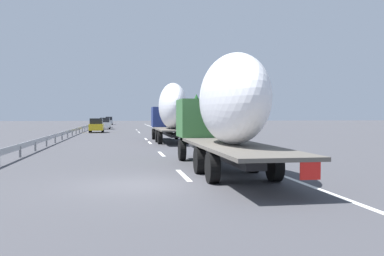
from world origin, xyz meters
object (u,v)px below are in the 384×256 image
car_yellow_coupe (96,125)px  car_black_suv (104,122)px  car_silver_hatch (109,121)px  road_sign (178,115)px  truck_lead (171,110)px  car_white_van (105,123)px  truck_trailing (225,109)px

car_yellow_coupe → car_black_suv: 25.38m
car_silver_hatch → car_black_suv: car_silver_hatch is taller
car_yellow_coupe → road_sign: size_ratio=1.19×
car_black_suv → car_yellow_coupe: bearing=180.0°
truck_lead → road_sign: size_ratio=3.56×
truck_lead → car_white_van: bearing=10.6°
truck_trailing → road_sign: 37.44m
car_silver_hatch → road_sign: size_ratio=1.32×
car_yellow_coupe → road_sign: road_sign is taller
car_yellow_coupe → road_sign: (-3.97, -10.57, 1.41)m
truck_trailing → car_white_van: size_ratio=3.18×
car_yellow_coupe → car_white_van: car_white_van is taller
truck_lead → car_silver_hatch: (71.26, 7.23, -1.74)m
car_silver_hatch → road_sign: road_sign is taller
truck_lead → truck_trailing: truck_lead is taller
car_yellow_coupe → car_silver_hatch: bearing=-0.3°
car_black_suv → car_white_van: (-10.77, -0.55, 0.02)m
truck_lead → car_yellow_coupe: 23.69m
truck_trailing → road_sign: truck_trailing is taller
truck_trailing → car_white_van: truck_trailing is taller
car_yellow_coupe → car_white_van: bearing=-2.2°
truck_lead → road_sign: truck_lead is taller
car_yellow_coupe → car_black_suv: bearing=-0.0°
truck_lead → car_yellow_coupe: (22.41, 7.47, -1.78)m
car_silver_hatch → car_black_suv: size_ratio=1.04×
car_yellow_coupe → car_white_van: size_ratio=0.97×
car_silver_hatch → car_yellow_coupe: bearing=179.7°
truck_trailing → car_yellow_coupe: bearing=10.3°
car_yellow_coupe → car_black_suv: (25.38, -0.01, -0.02)m
truck_trailing → car_black_suv: truck_trailing is taller
car_black_suv → road_sign: 31.22m
car_white_van → truck_trailing: bearing=-173.0°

